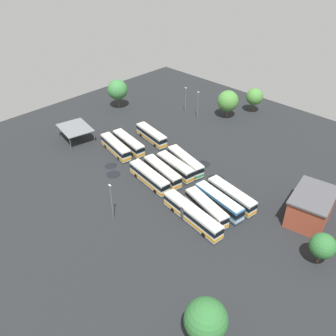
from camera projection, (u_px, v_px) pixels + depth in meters
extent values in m
plane|color=black|center=(168.00, 175.00, 84.91)|extent=(110.51, 110.51, 0.00)
cube|color=silver|center=(116.00, 147.00, 92.19)|extent=(11.89, 4.59, 2.91)
cube|color=beige|center=(115.00, 142.00, 91.33)|extent=(11.40, 4.31, 0.14)
cube|color=black|center=(115.00, 145.00, 91.92)|extent=(11.96, 4.64, 0.93)
cube|color=orange|center=(116.00, 150.00, 92.64)|extent=(11.96, 4.64, 0.58)
cube|color=black|center=(127.00, 155.00, 87.91)|extent=(0.44, 2.00, 1.07)
cylinder|color=black|center=(127.00, 156.00, 90.98)|extent=(1.04, 0.48, 1.00)
cylinder|color=black|center=(119.00, 159.00, 89.90)|extent=(1.04, 0.48, 1.00)
cylinder|color=black|center=(113.00, 144.00, 95.88)|extent=(1.04, 0.48, 1.00)
cylinder|color=black|center=(106.00, 146.00, 94.80)|extent=(1.04, 0.48, 1.00)
cube|color=silver|center=(128.00, 143.00, 93.84)|extent=(12.08, 4.30, 2.91)
cube|color=beige|center=(128.00, 138.00, 92.99)|extent=(11.58, 4.03, 0.14)
cube|color=black|center=(128.00, 141.00, 93.58)|extent=(12.14, 4.35, 0.93)
cube|color=orange|center=(129.00, 146.00, 94.30)|extent=(12.14, 4.35, 0.58)
cube|color=black|center=(141.00, 151.00, 89.59)|extent=(0.38, 2.01, 1.07)
cylinder|color=black|center=(140.00, 152.00, 92.67)|extent=(1.03, 0.45, 1.00)
cylinder|color=black|center=(133.00, 154.00, 91.55)|extent=(1.03, 0.45, 1.00)
cylinder|color=black|center=(125.00, 140.00, 97.55)|extent=(1.03, 0.45, 1.00)
cylinder|color=black|center=(118.00, 143.00, 96.43)|extent=(1.03, 0.45, 1.00)
cube|color=silver|center=(151.00, 135.00, 97.36)|extent=(11.47, 4.39, 2.91)
cube|color=beige|center=(151.00, 130.00, 96.50)|extent=(11.00, 4.11, 0.14)
cube|color=black|center=(151.00, 134.00, 97.09)|extent=(11.53, 4.43, 0.93)
cube|color=orange|center=(151.00, 138.00, 97.81)|extent=(11.53, 4.43, 0.58)
cube|color=black|center=(163.00, 142.00, 93.26)|extent=(0.41, 2.00, 1.07)
cylinder|color=black|center=(162.00, 143.00, 96.27)|extent=(1.04, 0.47, 1.00)
cylinder|color=black|center=(155.00, 146.00, 95.18)|extent=(1.04, 0.47, 1.00)
cylinder|color=black|center=(148.00, 133.00, 100.95)|extent=(1.04, 0.47, 1.00)
cylinder|color=black|center=(141.00, 135.00, 99.85)|extent=(1.04, 0.47, 1.00)
cube|color=silver|center=(149.00, 177.00, 81.16)|extent=(12.36, 4.02, 2.91)
cube|color=beige|center=(149.00, 171.00, 80.31)|extent=(11.86, 3.77, 0.14)
cube|color=black|center=(149.00, 175.00, 80.90)|extent=(12.43, 4.07, 0.93)
cube|color=orange|center=(149.00, 180.00, 81.62)|extent=(12.43, 4.07, 0.58)
cube|color=black|center=(166.00, 188.00, 76.89)|extent=(0.32, 2.02, 1.07)
cylinder|color=black|center=(164.00, 187.00, 80.00)|extent=(1.03, 0.43, 1.00)
cylinder|color=black|center=(155.00, 191.00, 78.84)|extent=(1.03, 0.43, 1.00)
cylinder|color=black|center=(144.00, 172.00, 84.90)|extent=(1.03, 0.43, 1.00)
cylinder|color=black|center=(136.00, 176.00, 83.74)|extent=(1.03, 0.43, 1.00)
cube|color=silver|center=(162.00, 172.00, 82.93)|extent=(12.08, 4.53, 2.91)
cube|color=beige|center=(162.00, 166.00, 82.07)|extent=(11.58, 4.26, 0.14)
cube|color=black|center=(162.00, 170.00, 82.67)|extent=(12.14, 4.58, 0.93)
cube|color=orange|center=(162.00, 175.00, 83.39)|extent=(12.14, 4.58, 0.58)
cube|color=black|center=(178.00, 182.00, 78.62)|extent=(0.42, 2.00, 1.07)
cylinder|color=black|center=(176.00, 182.00, 81.71)|extent=(1.04, 0.47, 1.00)
cylinder|color=black|center=(167.00, 185.00, 80.62)|extent=(1.04, 0.47, 1.00)
cylinder|color=black|center=(158.00, 167.00, 86.65)|extent=(1.04, 0.47, 1.00)
cylinder|color=black|center=(150.00, 170.00, 85.56)|extent=(1.04, 0.47, 1.00)
cube|color=silver|center=(175.00, 167.00, 84.67)|extent=(11.32, 3.98, 2.91)
cube|color=beige|center=(175.00, 161.00, 83.81)|extent=(10.85, 3.72, 0.14)
cube|color=black|center=(175.00, 165.00, 84.41)|extent=(11.38, 4.03, 0.93)
cube|color=orange|center=(175.00, 169.00, 85.13)|extent=(11.38, 4.03, 0.58)
cube|color=black|center=(191.00, 175.00, 80.72)|extent=(0.34, 2.01, 1.07)
cylinder|color=black|center=(188.00, 176.00, 83.70)|extent=(1.03, 0.44, 1.00)
cylinder|color=black|center=(181.00, 179.00, 82.55)|extent=(1.03, 0.44, 1.00)
cylinder|color=black|center=(170.00, 163.00, 88.20)|extent=(1.03, 0.44, 1.00)
cylinder|color=black|center=(163.00, 166.00, 87.05)|extent=(1.03, 0.44, 1.00)
cube|color=silver|center=(185.00, 161.00, 86.54)|extent=(12.22, 5.19, 2.91)
cube|color=beige|center=(185.00, 156.00, 85.69)|extent=(11.71, 4.89, 0.14)
cube|color=black|center=(185.00, 160.00, 86.28)|extent=(12.28, 5.24, 0.93)
cube|color=#2D8C4C|center=(185.00, 164.00, 87.00)|extent=(12.28, 5.24, 0.58)
cube|color=black|center=(200.00, 171.00, 82.02)|extent=(0.53, 1.98, 1.07)
cylinder|color=black|center=(198.00, 172.00, 85.15)|extent=(1.04, 0.53, 1.00)
cylinder|color=black|center=(190.00, 175.00, 84.15)|extent=(1.04, 0.53, 1.00)
cylinder|color=black|center=(180.00, 157.00, 90.35)|extent=(1.04, 0.53, 1.00)
cylinder|color=black|center=(173.00, 160.00, 89.35)|extent=(1.04, 0.53, 1.00)
cube|color=silver|center=(192.00, 215.00, 70.63)|extent=(15.03, 4.26, 2.91)
cube|color=beige|center=(192.00, 209.00, 69.77)|extent=(14.41, 3.99, 0.14)
cube|color=black|center=(192.00, 213.00, 70.37)|extent=(15.10, 4.31, 0.93)
cube|color=orange|center=(192.00, 218.00, 71.09)|extent=(15.10, 4.31, 0.58)
cube|color=black|center=(220.00, 234.00, 65.51)|extent=(0.31, 2.02, 1.07)
cube|color=#47474C|center=(187.00, 210.00, 71.69)|extent=(1.20, 2.61, 2.80)
cylinder|color=black|center=(212.00, 230.00, 68.95)|extent=(1.03, 0.42, 1.00)
cylinder|color=black|center=(204.00, 235.00, 67.78)|extent=(1.03, 0.42, 1.00)
cylinder|color=black|center=(181.00, 205.00, 74.90)|extent=(1.03, 0.42, 1.00)
cylinder|color=black|center=(173.00, 210.00, 73.72)|extent=(1.03, 0.42, 1.00)
cube|color=silver|center=(206.00, 208.00, 72.35)|extent=(11.61, 5.08, 2.91)
cube|color=beige|center=(207.00, 202.00, 71.50)|extent=(11.12, 4.78, 0.14)
cube|color=black|center=(206.00, 206.00, 72.09)|extent=(11.67, 5.13, 0.93)
cube|color=orange|center=(206.00, 211.00, 72.81)|extent=(11.67, 5.13, 0.58)
cube|color=black|center=(225.00, 222.00, 68.05)|extent=(0.54, 1.98, 1.07)
cylinder|color=black|center=(221.00, 220.00, 71.09)|extent=(1.04, 0.53, 1.00)
cylinder|color=black|center=(212.00, 225.00, 70.09)|extent=(1.04, 0.53, 1.00)
cylinder|color=black|center=(200.00, 201.00, 76.03)|extent=(1.04, 0.53, 1.00)
cylinder|color=black|center=(191.00, 205.00, 75.03)|extent=(1.04, 0.53, 1.00)
cube|color=teal|center=(219.00, 201.00, 73.99)|extent=(12.43, 4.26, 2.91)
cube|color=beige|center=(219.00, 196.00, 73.13)|extent=(11.92, 3.99, 0.14)
cube|color=black|center=(219.00, 200.00, 73.73)|extent=(12.49, 4.31, 0.93)
cube|color=silver|center=(218.00, 205.00, 74.45)|extent=(12.49, 4.31, 0.58)
cube|color=black|center=(241.00, 215.00, 69.64)|extent=(0.36, 2.01, 1.07)
cylinder|color=black|center=(235.00, 214.00, 72.77)|extent=(1.03, 0.45, 1.00)
cylinder|color=black|center=(227.00, 218.00, 71.63)|extent=(1.03, 0.45, 1.00)
cylinder|color=black|center=(210.00, 195.00, 77.76)|extent=(1.03, 0.45, 1.00)
cylinder|color=black|center=(202.00, 199.00, 76.62)|extent=(1.03, 0.45, 1.00)
cube|color=silver|center=(231.00, 196.00, 75.62)|extent=(12.29, 4.25, 2.91)
cube|color=beige|center=(232.00, 190.00, 74.76)|extent=(11.79, 3.99, 0.14)
cube|color=black|center=(232.00, 194.00, 75.36)|extent=(12.36, 4.30, 0.93)
cube|color=orange|center=(231.00, 199.00, 76.08)|extent=(12.36, 4.30, 0.58)
cube|color=black|center=(253.00, 208.00, 71.31)|extent=(0.36, 2.01, 1.07)
cylinder|color=black|center=(248.00, 207.00, 74.42)|extent=(1.03, 0.45, 1.00)
cylinder|color=black|center=(240.00, 212.00, 73.29)|extent=(1.03, 0.45, 1.00)
cylinder|color=black|center=(222.00, 190.00, 79.36)|extent=(1.03, 0.45, 1.00)
cylinder|color=black|center=(215.00, 193.00, 78.23)|extent=(1.03, 0.45, 1.00)
cube|color=#99422D|center=(311.00, 208.00, 70.55)|extent=(8.60, 11.17, 5.89)
cube|color=#4C4C51|center=(314.00, 195.00, 68.79)|extent=(9.11, 11.84, 0.36)
cube|color=black|center=(316.00, 201.00, 75.04)|extent=(1.78, 0.37, 2.20)
cube|color=slate|center=(75.00, 128.00, 96.97)|extent=(10.70, 9.02, 0.20)
cylinder|color=#59595B|center=(94.00, 137.00, 96.58)|extent=(0.20, 0.20, 3.46)
cylinder|color=#59595B|center=(70.00, 144.00, 93.38)|extent=(0.20, 0.20, 3.46)
cylinder|color=#59595B|center=(81.00, 124.00, 102.62)|extent=(0.20, 0.20, 3.46)
cylinder|color=#59595B|center=(58.00, 131.00, 99.41)|extent=(0.20, 0.20, 3.46)
cylinder|color=slate|center=(198.00, 106.00, 107.43)|extent=(0.16, 0.16, 8.22)
cube|color=silver|center=(198.00, 92.00, 105.02)|extent=(0.56, 0.28, 0.20)
cylinder|color=slate|center=(112.00, 204.00, 69.61)|extent=(0.16, 0.16, 8.44)
cube|color=silver|center=(110.00, 185.00, 67.14)|extent=(0.56, 0.28, 0.20)
cylinder|color=slate|center=(186.00, 102.00, 109.71)|extent=(0.16, 0.16, 8.44)
cube|color=silver|center=(186.00, 88.00, 107.24)|extent=(0.56, 0.28, 0.20)
cylinder|color=brown|center=(253.00, 108.00, 112.58)|extent=(0.44, 0.44, 2.95)
sphere|color=#478438|center=(255.00, 97.00, 110.52)|extent=(5.16, 5.16, 5.16)
cylinder|color=brown|center=(227.00, 113.00, 109.68)|extent=(0.44, 0.44, 2.62)
sphere|color=#478438|center=(228.00, 101.00, 107.43)|extent=(6.31, 6.31, 6.31)
sphere|color=#2D6B33|center=(206.00, 320.00, 47.64)|extent=(5.99, 5.99, 5.99)
cylinder|color=brown|center=(319.00, 258.00, 62.28)|extent=(0.44, 0.44, 2.22)
sphere|color=#2D6B33|center=(323.00, 246.00, 60.59)|extent=(4.46, 4.46, 4.46)
cylinder|color=brown|center=(119.00, 103.00, 115.13)|extent=(0.44, 0.44, 3.43)
sphere|color=#387A3D|center=(117.00, 90.00, 112.66)|extent=(6.30, 6.30, 6.30)
cylinder|color=black|center=(177.00, 157.00, 91.46)|extent=(3.42, 3.42, 0.01)
cylinder|color=black|center=(203.00, 164.00, 88.67)|extent=(3.39, 3.39, 0.01)
cylinder|color=black|center=(111.00, 166.00, 88.03)|extent=(2.90, 2.90, 0.01)
cylinder|color=black|center=(113.00, 174.00, 85.03)|extent=(3.35, 3.35, 0.01)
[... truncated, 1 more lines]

